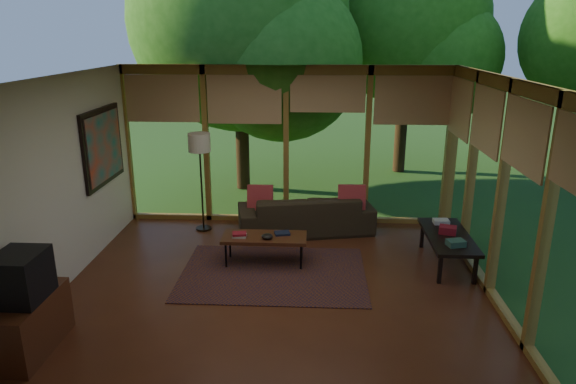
# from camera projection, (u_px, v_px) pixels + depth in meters

# --- Properties ---
(floor) EXTENTS (5.50, 5.50, 0.00)m
(floor) POSITION_uv_depth(u_px,v_px,m) (275.00, 287.00, 6.74)
(floor) COLOR #602D19
(floor) RESTS_ON ground
(ceiling) EXTENTS (5.50, 5.50, 0.00)m
(ceiling) POSITION_uv_depth(u_px,v_px,m) (274.00, 77.00, 5.94)
(ceiling) COLOR silver
(ceiling) RESTS_ON ground
(wall_left) EXTENTS (0.04, 5.00, 2.70)m
(wall_left) POSITION_uv_depth(u_px,v_px,m) (58.00, 185.00, 6.48)
(wall_left) COLOR silver
(wall_left) RESTS_ON ground
(wall_front) EXTENTS (5.50, 0.04, 2.70)m
(wall_front) POSITION_uv_depth(u_px,v_px,m) (249.00, 283.00, 3.96)
(wall_front) COLOR silver
(wall_front) RESTS_ON ground
(window_wall_back) EXTENTS (5.50, 0.12, 2.70)m
(window_wall_back) POSITION_uv_depth(u_px,v_px,m) (286.00, 146.00, 8.72)
(window_wall_back) COLOR olive
(window_wall_back) RESTS_ON ground
(window_wall_right) EXTENTS (0.12, 5.00, 2.70)m
(window_wall_right) POSITION_uv_depth(u_px,v_px,m) (501.00, 192.00, 6.20)
(window_wall_right) COLOR olive
(window_wall_right) RESTS_ON ground
(tree_nw) EXTENTS (4.35, 4.35, 5.61)m
(tree_nw) POSITION_uv_depth(u_px,v_px,m) (239.00, 20.00, 10.10)
(tree_nw) COLOR #352313
(tree_nw) RESTS_ON ground
(tree_ne) EXTENTS (3.61, 3.61, 5.22)m
(tree_ne) POSITION_uv_depth(u_px,v_px,m) (407.00, 23.00, 11.48)
(tree_ne) COLOR #352313
(tree_ne) RESTS_ON ground
(rug) EXTENTS (2.54, 1.80, 0.01)m
(rug) POSITION_uv_depth(u_px,v_px,m) (273.00, 273.00, 7.11)
(rug) COLOR brown
(rug) RESTS_ON floor
(sofa) EXTENTS (2.33, 1.27, 0.64)m
(sofa) POSITION_uv_depth(u_px,v_px,m) (306.00, 213.00, 8.53)
(sofa) COLOR #332819
(sofa) RESTS_ON floor
(pillow_left) EXTENTS (0.42, 0.22, 0.44)m
(pillow_left) POSITION_uv_depth(u_px,v_px,m) (260.00, 198.00, 8.45)
(pillow_left) COLOR maroon
(pillow_left) RESTS_ON sofa
(pillow_right) EXTENTS (0.44, 0.24, 0.47)m
(pillow_right) POSITION_uv_depth(u_px,v_px,m) (352.00, 199.00, 8.37)
(pillow_right) COLOR maroon
(pillow_right) RESTS_ON sofa
(ct_book_lower) EXTENTS (0.20, 0.15, 0.03)m
(ct_book_lower) POSITION_uv_depth(u_px,v_px,m) (239.00, 236.00, 7.27)
(ct_book_lower) COLOR beige
(ct_book_lower) RESTS_ON coffee_table
(ct_book_upper) EXTENTS (0.22, 0.18, 0.03)m
(ct_book_upper) POSITION_uv_depth(u_px,v_px,m) (239.00, 234.00, 7.26)
(ct_book_upper) COLOR maroon
(ct_book_upper) RESTS_ON coffee_table
(ct_book_side) EXTENTS (0.24, 0.20, 0.03)m
(ct_book_side) POSITION_uv_depth(u_px,v_px,m) (282.00, 233.00, 7.37)
(ct_book_side) COLOR black
(ct_book_side) RESTS_ON coffee_table
(ct_bowl) EXTENTS (0.16, 0.16, 0.07)m
(ct_bowl) POSITION_uv_depth(u_px,v_px,m) (267.00, 236.00, 7.20)
(ct_bowl) COLOR black
(ct_bowl) RESTS_ON coffee_table
(media_cabinet) EXTENTS (0.50, 1.00, 0.60)m
(media_cabinet) POSITION_uv_depth(u_px,v_px,m) (27.00, 324.00, 5.32)
(media_cabinet) COLOR #572A17
(media_cabinet) RESTS_ON floor
(television) EXTENTS (0.45, 0.55, 0.50)m
(television) POSITION_uv_depth(u_px,v_px,m) (21.00, 277.00, 5.16)
(television) COLOR black
(television) RESTS_ON media_cabinet
(console_book_a) EXTENTS (0.26, 0.22, 0.08)m
(console_book_a) POSITION_uv_depth(u_px,v_px,m) (456.00, 243.00, 6.88)
(console_book_a) COLOR #325848
(console_book_a) RESTS_ON side_console
(console_book_b) EXTENTS (0.28, 0.23, 0.11)m
(console_book_b) POSITION_uv_depth(u_px,v_px,m) (448.00, 230.00, 7.30)
(console_book_b) COLOR maroon
(console_book_b) RESTS_ON side_console
(console_book_c) EXTENTS (0.23, 0.17, 0.06)m
(console_book_c) POSITION_uv_depth(u_px,v_px,m) (441.00, 222.00, 7.69)
(console_book_c) COLOR beige
(console_book_c) RESTS_ON side_console
(floor_lamp) EXTENTS (0.36, 0.36, 1.65)m
(floor_lamp) POSITION_uv_depth(u_px,v_px,m) (200.00, 148.00, 8.31)
(floor_lamp) COLOR black
(floor_lamp) RESTS_ON floor
(coffee_table) EXTENTS (1.20, 0.50, 0.43)m
(coffee_table) POSITION_uv_depth(u_px,v_px,m) (264.00, 238.00, 7.32)
(coffee_table) COLOR #572A17
(coffee_table) RESTS_ON floor
(side_console) EXTENTS (0.60, 1.40, 0.46)m
(side_console) POSITION_uv_depth(u_px,v_px,m) (448.00, 238.00, 7.29)
(side_console) COLOR black
(side_console) RESTS_ON floor
(wall_painting) EXTENTS (0.06, 1.35, 1.15)m
(wall_painting) POSITION_uv_depth(u_px,v_px,m) (103.00, 146.00, 7.75)
(wall_painting) COLOR black
(wall_painting) RESTS_ON wall_left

